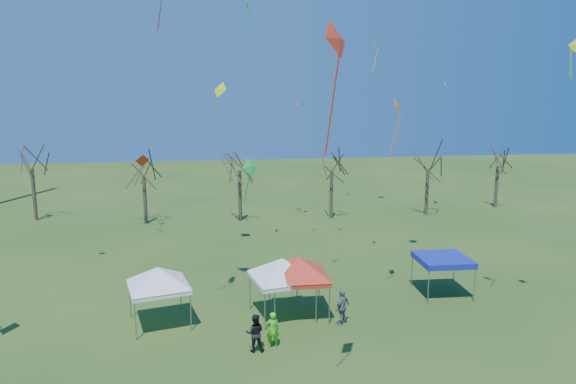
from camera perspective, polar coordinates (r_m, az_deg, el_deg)
The scene contains 24 objects.
ground at distance 24.58m, azimuth 4.19°, elevation -16.42°, with size 140.00×140.00×0.00m, color #274B18.
tree_0 at distance 51.41m, azimuth -26.75°, elevation 4.25°, with size 3.83×3.83×8.44m.
tree_1 at distance 46.63m, azimuth -15.83°, elevation 3.58°, with size 3.42×3.42×7.54m.
tree_2 at distance 46.03m, azimuth -5.44°, elevation 4.47°, with size 3.71×3.71×8.18m.
tree_3 at distance 46.97m, azimuth 4.90°, elevation 4.34°, with size 3.59×3.59×7.91m.
tree_4 at distance 49.96m, azimuth 15.39°, elevation 4.35°, with size 3.58×3.58×7.89m.
tree_5 at distance 55.70m, azimuth 22.40°, elevation 4.20°, with size 3.39×3.39×7.46m.
tent_white_west at distance 26.07m, azimuth -14.27°, elevation -8.51°, with size 3.78×3.78×3.43m.
tent_white_mid at distance 26.18m, azimuth -0.68°, elevation -7.83°, with size 3.97×3.97×3.57m.
tent_red at distance 26.32m, azimuth 1.16°, elevation -7.65°, with size 4.10×4.10×3.62m.
tent_blue at distance 30.61m, azimuth 16.84°, elevation -7.23°, with size 2.93×2.93×2.21m.
person_dark at distance 23.54m, azimuth -3.69°, elevation -15.35°, with size 0.84×0.65×1.72m, color black.
person_grey at distance 26.11m, azimuth 6.04°, elevation -12.59°, with size 1.05×0.44×1.80m, color slate.
person_green at distance 23.88m, azimuth -1.72°, elevation -15.03°, with size 0.60×0.40×1.65m, color #4CCE21.
kite_9 at distance 27.41m, azimuth 29.33°, elevation 13.97°, with size 0.61×0.74×1.81m.
kite_13 at distance 43.74m, azimuth -15.88°, elevation 3.37°, with size 1.33×1.08×2.99m.
kite_22 at distance 44.78m, azimuth 0.89°, elevation 9.42°, with size 0.85×0.89×2.74m.
kite_5 at distance 15.97m, azimuth 5.43°, elevation 16.37°, with size 1.23×1.28×4.06m.
kite_1 at distance 25.23m, azimuth -4.19°, elevation 2.71°, with size 1.09×0.92×2.22m.
kite_11 at distance 35.77m, azimuth -7.61°, elevation 11.20°, with size 1.29×1.34×2.66m.
kite_17 at distance 27.52m, azimuth 12.07°, elevation 9.18°, with size 0.91×1.08×3.06m.
kite_18 at distance 32.92m, azimuth 9.69°, elevation 15.64°, with size 0.49×0.80×1.95m.
kite_24 at distance 35.21m, azimuth -4.53°, elevation 19.98°, with size 0.63×0.97×2.39m.
kite_12 at distance 50.66m, azimuth 17.12°, elevation 11.25°, with size 1.03×1.14×3.13m.
Camera 1 is at (-5.05, -21.31, 11.14)m, focal length 32.00 mm.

